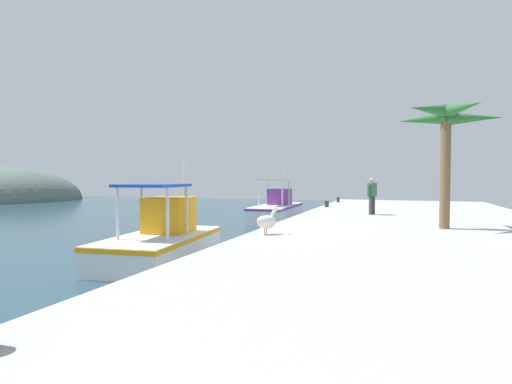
{
  "coord_description": "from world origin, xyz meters",
  "views": [
    {
      "loc": [
        -13.15,
        -4.25,
        2.47
      ],
      "look_at": [
        4.51,
        2.13,
        1.8
      ],
      "focal_mm": 27.43,
      "sensor_mm": 36.0,
      "label": 1
    }
  ],
  "objects": [
    {
      "name": "fisherman_standing",
      "position": [
        5.46,
        -3.18,
        1.73
      ],
      "size": [
        0.53,
        0.42,
        1.69
      ],
      "color": "#3F3F42",
      "rests_on": "quay_pier"
    },
    {
      "name": "pelican",
      "position": [
        -2.14,
        -0.62,
        1.2
      ],
      "size": [
        0.86,
        0.79,
        0.82
      ],
      "color": "tan",
      "rests_on": "quay_pier"
    },
    {
      "name": "quay_pier",
      "position": [
        0.0,
        -5.0,
        0.4
      ],
      "size": [
        36.0,
        10.0,
        0.8
      ],
      "primitive_type": "cube",
      "color": "#B2B2AD",
      "rests_on": "ground"
    },
    {
      "name": "fishing_boat_second",
      "position": [
        -3.25,
        2.29,
        0.63
      ],
      "size": [
        4.93,
        2.69,
        3.13
      ],
      "color": "white",
      "rests_on": "ground"
    },
    {
      "name": "fishing_boat_third",
      "position": [
        8.64,
        2.32,
        0.65
      ],
      "size": [
        5.87,
        2.14,
        3.15
      ],
      "color": "white",
      "rests_on": "ground"
    },
    {
      "name": "palm_tree",
      "position": [
        1.1,
        -5.73,
        4.21
      ],
      "size": [
        3.41,
        3.27,
        4.09
      ],
      "color": "brown",
      "rests_on": "quay_pier"
    },
    {
      "name": "mooring_bollard_third",
      "position": [
        9.37,
        -0.45,
        0.98
      ],
      "size": [
        0.24,
        0.24,
        0.37
      ],
      "primitive_type": "cylinder",
      "color": "#333338",
      "rests_on": "quay_pier"
    },
    {
      "name": "mooring_bollard_fourth",
      "position": [
        14.01,
        -0.45,
        0.98
      ],
      "size": [
        0.2,
        0.2,
        0.35
      ],
      "primitive_type": "cylinder",
      "color": "#333338",
      "rests_on": "quay_pier"
    },
    {
      "name": "distant_hill_third",
      "position": [
        17.42,
        35.49,
        0.0
      ],
      "size": [
        17.31,
        12.3,
        7.24
      ],
      "primitive_type": "ellipsoid",
      "color": "#596B60",
      "rests_on": "ground"
    }
  ]
}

